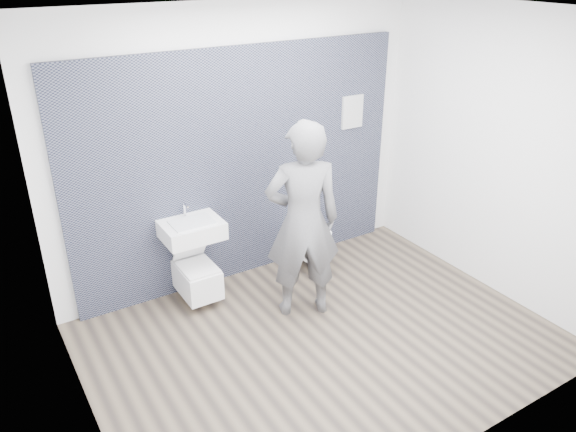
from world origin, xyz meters
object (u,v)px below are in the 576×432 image
toilet_square (197,277)px  visitor (303,222)px  toilet_rounded (311,241)px  washbasin (192,229)px

toilet_square → visitor: size_ratio=0.33×
toilet_rounded → visitor: bearing=-129.6°
toilet_rounded → washbasin: bearing=177.1°
washbasin → toilet_square: (0.00, -0.03, -0.52)m
washbasin → visitor: bearing=-42.3°
toilet_rounded → visitor: 1.06m
toilet_square → toilet_rounded: size_ratio=1.12×
washbasin → toilet_square: bearing=-90.0°
washbasin → toilet_rounded: (1.33, -0.07, -0.47)m
toilet_rounded → visitor: visitor is taller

